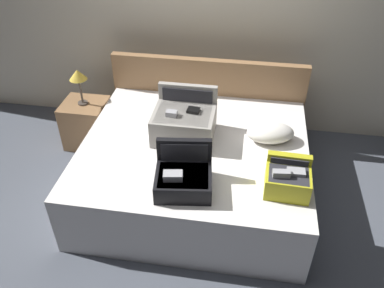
# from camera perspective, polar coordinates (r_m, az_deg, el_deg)

# --- Properties ---
(ground_plane) EXTENTS (12.00, 12.00, 0.00)m
(ground_plane) POSITION_cam_1_polar(r_m,az_deg,el_deg) (3.46, -0.73, -11.42)
(ground_plane) COLOR #4C515B
(back_wall) EXTENTS (8.00, 0.10, 2.60)m
(back_wall) POSITION_cam_1_polar(r_m,az_deg,el_deg) (4.13, 3.19, 18.86)
(back_wall) COLOR beige
(back_wall) RESTS_ON ground
(bed) EXTENTS (1.91, 1.68, 0.55)m
(bed) POSITION_cam_1_polar(r_m,az_deg,el_deg) (3.54, 0.32, -3.65)
(bed) COLOR silver
(bed) RESTS_ON ground
(headboard) EXTENTS (1.95, 0.08, 0.92)m
(headboard) POSITION_cam_1_polar(r_m,az_deg,el_deg) (4.14, 2.22, 6.20)
(headboard) COLOR olive
(headboard) RESTS_ON ground
(hard_case_large) EXTENTS (0.51, 0.45, 0.40)m
(hard_case_large) POSITION_cam_1_polar(r_m,az_deg,el_deg) (3.39, -1.13, 3.22)
(hard_case_large) COLOR gray
(hard_case_large) RESTS_ON bed
(hard_case_medium) EXTENTS (0.45, 0.42, 0.32)m
(hard_case_medium) POSITION_cam_1_polar(r_m,az_deg,el_deg) (2.91, -1.23, -4.74)
(hard_case_medium) COLOR black
(hard_case_medium) RESTS_ON bed
(hard_case_small) EXTENTS (0.33, 0.30, 0.24)m
(hard_case_small) POSITION_cam_1_polar(r_m,az_deg,el_deg) (2.96, 13.54, -4.96)
(hard_case_small) COLOR gold
(hard_case_small) RESTS_ON bed
(pillow_near_headboard) EXTENTS (0.44, 0.32, 0.16)m
(pillow_near_headboard) POSITION_cam_1_polar(r_m,az_deg,el_deg) (3.44, 11.16, 1.59)
(pillow_near_headboard) COLOR white
(pillow_near_headboard) RESTS_ON bed
(nightstand) EXTENTS (0.44, 0.40, 0.49)m
(nightstand) POSITION_cam_1_polar(r_m,az_deg,el_deg) (4.33, -14.83, 2.89)
(nightstand) COLOR olive
(nightstand) RESTS_ON ground
(table_lamp) EXTENTS (0.17, 0.17, 0.37)m
(table_lamp) POSITION_cam_1_polar(r_m,az_deg,el_deg) (4.06, -16.04, 9.28)
(table_lamp) COLOR #3F3833
(table_lamp) RESTS_ON nightstand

